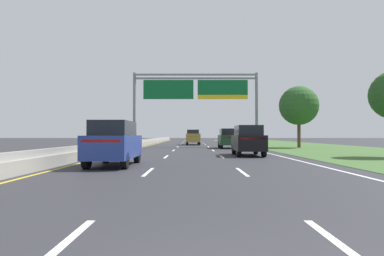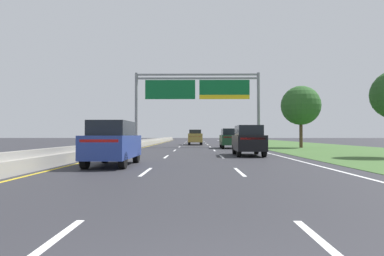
{
  "view_description": "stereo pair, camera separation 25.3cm",
  "coord_description": "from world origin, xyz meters",
  "px_view_note": "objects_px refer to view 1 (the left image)",
  "views": [
    {
      "loc": [
        -0.13,
        -2.75,
        1.47
      ],
      "look_at": [
        -0.2,
        25.61,
        2.03
      ],
      "focal_mm": 31.33,
      "sensor_mm": 36.0,
      "label": 1
    },
    {
      "loc": [
        0.13,
        -2.74,
        1.47
      ],
      "look_at": [
        -0.2,
        25.61,
        2.03
      ],
      "focal_mm": 31.33,
      "sensor_mm": 36.0,
      "label": 2
    }
  ],
  "objects_px": {
    "car_blue_left_lane_suv": "(115,143)",
    "car_black_right_lane_suv": "(249,140)",
    "pickup_truck_gold": "(194,137)",
    "overhead_sign_gantry": "(196,94)",
    "roadside_tree_mid": "(300,106)",
    "car_darkgreen_right_lane_suv": "(229,138)"
  },
  "relations": [
    {
      "from": "car_blue_left_lane_suv",
      "to": "car_black_right_lane_suv",
      "type": "distance_m",
      "value": 10.83
    },
    {
      "from": "pickup_truck_gold",
      "to": "car_black_right_lane_suv",
      "type": "distance_m",
      "value": 25.35
    },
    {
      "from": "pickup_truck_gold",
      "to": "car_blue_left_lane_suv",
      "type": "bearing_deg",
      "value": 172.86
    },
    {
      "from": "overhead_sign_gantry",
      "to": "roadside_tree_mid",
      "type": "relative_size",
      "value": 2.17
    },
    {
      "from": "car_blue_left_lane_suv",
      "to": "car_darkgreen_right_lane_suv",
      "type": "relative_size",
      "value": 1.0
    },
    {
      "from": "overhead_sign_gantry",
      "to": "pickup_truck_gold",
      "type": "xyz_separation_m",
      "value": [
        -0.28,
        8.55,
        -5.33
      ]
    },
    {
      "from": "car_darkgreen_right_lane_suv",
      "to": "car_blue_left_lane_suv",
      "type": "bearing_deg",
      "value": 160.22
    },
    {
      "from": "car_black_right_lane_suv",
      "to": "roadside_tree_mid",
      "type": "distance_m",
      "value": 16.57
    },
    {
      "from": "pickup_truck_gold",
      "to": "car_black_right_lane_suv",
      "type": "relative_size",
      "value": 1.14
    },
    {
      "from": "car_darkgreen_right_lane_suv",
      "to": "overhead_sign_gantry",
      "type": "bearing_deg",
      "value": 42.87
    },
    {
      "from": "overhead_sign_gantry",
      "to": "car_black_right_lane_suv",
      "type": "relative_size",
      "value": 3.18
    },
    {
      "from": "overhead_sign_gantry",
      "to": "pickup_truck_gold",
      "type": "height_order",
      "value": "overhead_sign_gantry"
    },
    {
      "from": "pickup_truck_gold",
      "to": "roadside_tree_mid",
      "type": "distance_m",
      "value": 16.64
    },
    {
      "from": "pickup_truck_gold",
      "to": "car_darkgreen_right_lane_suv",
      "type": "height_order",
      "value": "pickup_truck_gold"
    },
    {
      "from": "car_black_right_lane_suv",
      "to": "car_darkgreen_right_lane_suv",
      "type": "xyz_separation_m",
      "value": [
        -0.04,
        12.69,
        0.0
      ]
    },
    {
      "from": "pickup_truck_gold",
      "to": "roadside_tree_mid",
      "type": "xyz_separation_m",
      "value": [
        11.87,
        -11.07,
        3.66
      ]
    },
    {
      "from": "car_blue_left_lane_suv",
      "to": "car_darkgreen_right_lane_suv",
      "type": "distance_m",
      "value": 21.75
    },
    {
      "from": "car_blue_left_lane_suv",
      "to": "roadside_tree_mid",
      "type": "bearing_deg",
      "value": -35.87
    },
    {
      "from": "roadside_tree_mid",
      "to": "car_blue_left_lane_suv",
      "type": "bearing_deg",
      "value": -125.92
    },
    {
      "from": "car_black_right_lane_suv",
      "to": "car_darkgreen_right_lane_suv",
      "type": "distance_m",
      "value": 12.69
    },
    {
      "from": "car_darkgreen_right_lane_suv",
      "to": "pickup_truck_gold",
      "type": "bearing_deg",
      "value": 17.48
    },
    {
      "from": "car_black_right_lane_suv",
      "to": "car_darkgreen_right_lane_suv",
      "type": "bearing_deg",
      "value": 1.44
    }
  ]
}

